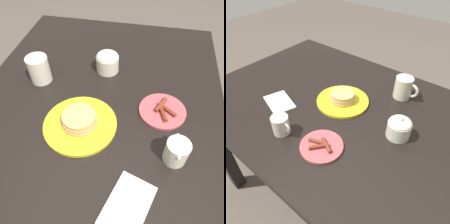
{
  "view_description": "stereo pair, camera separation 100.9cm",
  "coord_description": "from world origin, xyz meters",
  "views": [
    {
      "loc": [
        -0.43,
        -0.16,
        1.36
      ],
      "look_at": [
        0.03,
        -0.07,
        0.81
      ],
      "focal_mm": 35.0,
      "sensor_mm": 36.0,
      "label": 1
    },
    {
      "loc": [
        0.47,
        -0.6,
        1.4
      ],
      "look_at": [
        0.03,
        -0.07,
        0.81
      ],
      "focal_mm": 35.0,
      "sensor_mm": 36.0,
      "label": 2
    }
  ],
  "objects": [
    {
      "name": "napkin",
      "position": [
        -0.25,
        -0.16,
        0.78
      ],
      "size": [
        0.18,
        0.15,
        0.01
      ],
      "color": "silver",
      "rests_on": "dining_table"
    },
    {
      "name": "coffee_mug",
      "position": [
        0.17,
        0.24,
        0.83
      ],
      "size": [
        0.12,
        0.08,
        0.1
      ],
      "color": "beige",
      "rests_on": "dining_table"
    },
    {
      "name": "sugar_bowl",
      "position": [
        0.28,
        -0.0,
        0.82
      ],
      "size": [
        0.09,
        0.09,
        0.09
      ],
      "color": "beige",
      "rests_on": "dining_table"
    },
    {
      "name": "dining_table",
      "position": [
        0.0,
        0.0,
        0.65
      ],
      "size": [
        1.35,
        0.91,
        0.78
      ],
      "color": "black",
      "rests_on": "ground_plane"
    },
    {
      "name": "side_plate_bacon",
      "position": [
        0.09,
        -0.23,
        0.78
      ],
      "size": [
        0.16,
        0.16,
        0.02
      ],
      "color": "#B2474C",
      "rests_on": "dining_table"
    },
    {
      "name": "pancake_plate",
      "position": [
        -0.02,
        0.03,
        0.79
      ],
      "size": [
        0.24,
        0.24,
        0.05
      ],
      "color": "gold",
      "rests_on": "dining_table"
    },
    {
      "name": "creamer_pitcher",
      "position": [
        -0.09,
        -0.27,
        0.82
      ],
      "size": [
        0.1,
        0.07,
        0.08
      ],
      "color": "beige",
      "rests_on": "dining_table"
    },
    {
      "name": "ground_plane",
      "position": [
        0.0,
        0.0,
        0.0
      ],
      "size": [
        8.0,
        8.0,
        0.0
      ],
      "primitive_type": "plane",
      "color": "#51473F"
    }
  ]
}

